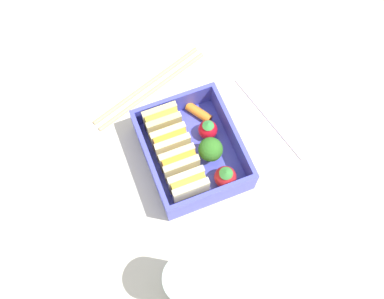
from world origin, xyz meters
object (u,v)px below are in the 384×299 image
sandwich_center_right (162,122)px  drinking_glass (187,283)px  sandwich_left (189,186)px  chopstick_pair (150,87)px  strawberry_left (208,129)px  folded_napkin (295,101)px  broccoli_floret (211,150)px  sandwich_center_left (180,164)px  carrot_stick_far_left (199,113)px  strawberry_far_left (225,177)px  sandwich_center (171,143)px

sandwich_center_right → drinking_glass: drinking_glass is taller
drinking_glass → sandwich_left: bearing=-21.9°
chopstick_pair → drinking_glass: size_ratio=2.02×
strawberry_left → folded_napkin: strawberry_left is taller
sandwich_left → drinking_glass: (-11.38, 4.56, 1.30)cm
folded_napkin → broccoli_floret: bearing=104.6°
sandwich_center_left → broccoli_floret: sandwich_center_left is taller
sandwich_center_left → drinking_glass: drinking_glass is taller
sandwich_left → strawberry_left: (7.05, -5.65, -0.89)cm
sandwich_left → carrot_stick_far_left: sandwich_left is taller
strawberry_far_left → chopstick_pair: (18.36, 4.52, -2.49)cm
sandwich_center_left → carrot_stick_far_left: bearing=-38.5°
carrot_stick_far_left → folded_napkin: (-2.64, -14.63, -1.68)cm
sandwich_center → strawberry_far_left: bearing=-144.0°
sandwich_center_right → chopstick_pair: sandwich_center_right is taller
drinking_glass → folded_napkin: 31.67cm
strawberry_far_left → folded_napkin: strawberry_far_left is taller
sandwich_left → sandwich_center: size_ratio=1.00×
strawberry_left → chopstick_pair: size_ratio=0.17×
strawberry_far_left → carrot_stick_far_left: size_ratio=0.92×
sandwich_center_left → carrot_stick_far_left: sandwich_center_left is taller
strawberry_left → sandwich_left: bearing=141.3°
drinking_glass → broccoli_floret: bearing=-31.4°
chopstick_pair → folded_napkin: chopstick_pair is taller
broccoli_floret → sandwich_center: bearing=57.0°
broccoli_floret → carrot_stick_far_left: 7.02cm
sandwich_center → carrot_stick_far_left: bearing=-56.5°
strawberry_far_left → folded_napkin: bearing=-61.7°
carrot_stick_far_left → folded_napkin: 14.96cm
strawberry_left → folded_napkin: size_ratio=0.21×
sandwich_center → folded_napkin: size_ratio=0.31×
carrot_stick_far_left → sandwich_center: bearing=123.5°
sandwich_center_right → folded_napkin: (-2.27, -20.23, -3.38)cm
chopstick_pair → sandwich_center_right: bearing=175.6°
strawberry_left → broccoli_floret: bearing=163.1°
sandwich_center_left → drinking_glass: bearing=162.8°
sandwich_center_left → strawberry_far_left: bearing=-125.9°
sandwich_center_left → strawberry_left: sandwich_center_left is taller
sandwich_center_left → carrot_stick_far_left: (7.06, -5.60, -1.71)cm
sandwich_center → sandwich_center_right: (3.34, 0.00, 0.00)cm
sandwich_left → strawberry_left: size_ratio=1.47×
carrot_stick_far_left → drinking_glass: drinking_glass is taller
broccoli_floret → folded_napkin: (4.08, -15.61, -3.47)cm
folded_napkin → drinking_glass: bearing=127.7°
sandwich_center_left → sandwich_left: bearing=180.0°
sandwich_center_left → drinking_glass: 15.47cm
sandwich_center_left → folded_napkin: size_ratio=0.31×
sandwich_center_right → folded_napkin: 20.64cm
sandwich_left → sandwich_center_left: bearing=0.0°
strawberry_left → chopstick_pair: bearing=24.7°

